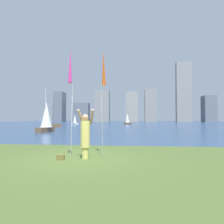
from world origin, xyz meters
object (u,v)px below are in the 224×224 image
object	(u,v)px
kite_flag_right	(104,70)
sailboat_0	(128,119)
sailboat_5	(46,117)
sailboat_3	(75,119)
kite_flag_left	(70,68)
bag	(61,157)
person	(85,134)
sailboat_4	(53,125)

from	to	relation	value
kite_flag_right	sailboat_0	xyz separation A→B (m)	(-0.68, 49.06, -2.24)
sailboat_5	sailboat_3	bearing A→B (deg)	100.27
kite_flag_left	bag	bearing A→B (deg)	-119.41
kite_flag_left	person	bearing A→B (deg)	-0.61
person	kite_flag_right	size ratio (longest dim) A/B	0.43
bag	sailboat_5	world-z (taller)	sailboat_5
kite_flag_right	bag	distance (m)	3.99
sailboat_0	sailboat_5	world-z (taller)	sailboat_5
sailboat_3	sailboat_5	size ratio (longest dim) A/B	0.95
person	sailboat_5	world-z (taller)	sailboat_5
sailboat_3	sailboat_4	size ratio (longest dim) A/B	1.18
person	kite_flag_left	size ratio (longest dim) A/B	0.44
kite_flag_right	sailboat_3	world-z (taller)	sailboat_3
kite_flag_left	kite_flag_right	distance (m)	1.41
kite_flag_right	sailboat_0	distance (m)	49.12
person	kite_flag_left	bearing A→B (deg)	-161.90
sailboat_4	kite_flag_left	bearing A→B (deg)	-66.95
kite_flag_left	sailboat_5	world-z (taller)	sailboat_5
person	kite_flag_right	xyz separation A→B (m)	(0.63, 0.65, 2.70)
person	sailboat_4	xyz separation A→B (m)	(-12.80, 28.61, -0.59)
kite_flag_right	kite_flag_left	bearing A→B (deg)	-152.95
sailboat_4	sailboat_5	bearing A→B (deg)	-71.41
kite_flag_left	bag	distance (m)	3.53
bag	sailboat_4	distance (m)	31.37
sailboat_5	sailboat_0	bearing A→B (deg)	76.05
kite_flag_left	kite_flag_right	size ratio (longest dim) A/B	0.98
person	sailboat_4	bearing A→B (deg)	132.81
sailboat_0	sailboat_3	distance (m)	14.36
person	sailboat_0	size ratio (longest dim) A/B	0.44
sailboat_0	sailboat_3	bearing A→B (deg)	-172.91
sailboat_3	sailboat_4	distance (m)	19.42
person	sailboat_3	xyz separation A→B (m)	(-14.31, 47.94, 0.44)
kite_flag_right	sailboat_4	size ratio (longest dim) A/B	1.09
bag	sailboat_5	size ratio (longest dim) A/B	0.06
kite_flag_left	sailboat_4	bearing A→B (deg)	113.05
person	sailboat_5	bearing A→B (deg)	136.97
sailboat_0	sailboat_3	world-z (taller)	sailboat_3
person	sailboat_4	world-z (taller)	sailboat_4
bag	sailboat_3	distance (m)	50.19
kite_flag_left	kite_flag_right	bearing A→B (deg)	27.05
person	sailboat_3	size ratio (longest dim) A/B	0.40
sailboat_3	sailboat_5	bearing A→B (deg)	-79.73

